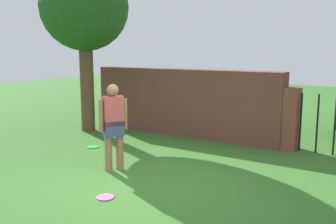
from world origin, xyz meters
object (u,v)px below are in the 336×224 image
at_px(frisbee_green, 92,147).
at_px(frisbee_pink, 105,197).
at_px(tree, 84,8).
at_px(person, 113,123).

bearing_deg(frisbee_green, frisbee_pink, -41.98).
distance_m(tree, frisbee_pink, 6.07).
distance_m(tree, frisbee_green, 3.86).
distance_m(tree, person, 4.48).
distance_m(person, frisbee_green, 2.02).
distance_m(frisbee_green, frisbee_pink, 3.13).
height_order(tree, person, tree).
bearing_deg(frisbee_green, tree, 137.59).
height_order(tree, frisbee_green, tree).
relative_size(person, frisbee_green, 6.00).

